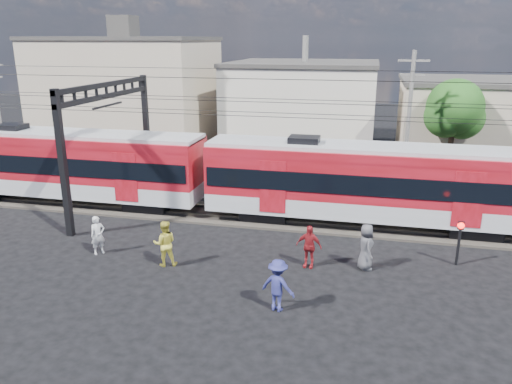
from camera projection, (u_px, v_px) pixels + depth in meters
The scene contains 17 objects.
ground at pixel (255, 292), 18.74m from camera, with size 120.00×120.00×0.00m, color black.
track_bed at pixel (290, 219), 26.17m from camera, with size 70.00×3.40×0.12m, color #2D2823.
rail_near at pixel (288, 222), 25.43m from camera, with size 70.00×0.12×0.12m, color #59544C.
rail_far at pixel (292, 212), 26.83m from camera, with size 70.00×0.12×0.12m, color #59544C.
commuter_train at pixel (372, 181), 24.60m from camera, with size 50.30×3.08×4.17m.
catenary at pixel (132, 117), 26.55m from camera, with size 70.00×9.30×7.52m.
building_west at pixel (128, 92), 43.40m from camera, with size 14.28×10.20×9.30m.
building_midwest at pixel (304, 105), 43.23m from camera, with size 12.24×12.24×7.30m.
building_mideast at pixel (512, 122), 37.12m from camera, with size 16.32×10.20×6.30m.
utility_pole_mid at pixel (409, 118), 30.07m from camera, with size 1.80×0.24×8.50m.
tree_near at pixel (457, 111), 32.22m from camera, with size 3.82×3.64×6.72m.
pedestrian_a at pixel (98, 235), 21.88m from camera, with size 0.63×0.41×1.73m, color silver.
pedestrian_b at pixel (165, 243), 20.69m from camera, with size 0.95×0.74×1.96m, color gold.
pedestrian_c at pixel (278, 285), 17.24m from camera, with size 1.23×0.71×1.90m, color navy.
pedestrian_d at pixel (309, 246), 20.57m from camera, with size 1.08×0.45×1.84m, color maroon.
pedestrian_e at pixel (366, 247), 20.37m from camera, with size 0.95×0.62×1.95m, color #45454A.
crossing_signal at pixel (460, 235), 20.60m from camera, with size 0.28×0.28×1.95m.
Camera 1 is at (3.84, -16.36, 9.10)m, focal length 35.00 mm.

